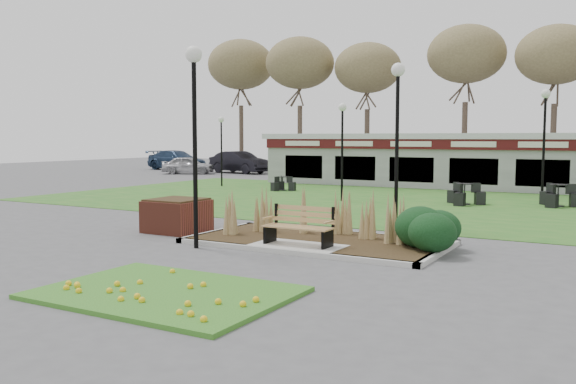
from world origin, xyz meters
The scene contains 19 objects.
ground centered at (0.00, 0.00, 0.00)m, with size 100.00×100.00×0.00m, color #515154.
lawn centered at (0.00, 12.00, 0.01)m, with size 34.00×16.00×0.02m, color #276921.
flower_bed centered at (0.00, -4.60, 0.07)m, with size 4.20×3.00×0.16m.
planting_bed centered at (1.27, 1.35, 0.37)m, with size 6.75×3.40×1.27m.
park_bench centered at (0.00, 0.25, 0.59)m, with size 1.70×0.66×0.93m.
brick_planter centered at (-4.40, 1.00, 0.48)m, with size 1.50×1.50×0.95m.
food_pavilion centered at (0.00, 19.96, 1.48)m, with size 24.60×3.40×2.90m.
tree_backdrop centered at (0.00, 28.00, 8.36)m, with size 47.24×5.24×10.36m.
lamp_post_near_left centered at (0.81, 4.77, 3.54)m, with size 0.40×0.40×4.86m.
lamp_post_mid_left centered at (-2.31, -0.80, 3.54)m, with size 0.40×0.40×4.86m.
lamp_post_mid_right centered at (-3.72, 10.87, 3.00)m, with size 0.34×0.34×4.12m.
lamp_post_far_right centered at (3.57, 15.55, 3.45)m, with size 0.39×0.39×4.73m.
lamp_post_far_left centered at (-12.73, 14.81, 2.78)m, with size 0.32×0.32×3.82m.
bistro_set_a centered at (-8.44, 14.07, 0.25)m, with size 1.23×1.29×0.70m.
bistro_set_b centered at (1.11, 12.06, 0.30)m, with size 1.57×1.41×0.84m.
bistro_set_c centered at (4.44, 13.14, 0.31)m, with size 1.57×1.55×0.86m.
car_silver centered at (-21.61, 22.97, 0.65)m, with size 1.53×3.81×1.30m, color #AFAFB4.
car_black centered at (-18.77, 25.53, 0.82)m, with size 1.74×4.98×1.64m, color black.
car_blue centered at (-26.00, 27.00, 0.80)m, with size 2.25×5.55×1.61m, color #223450.
Camera 1 is at (6.85, -12.48, 2.70)m, focal length 38.00 mm.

